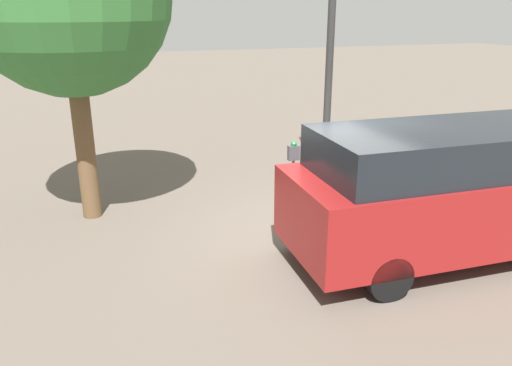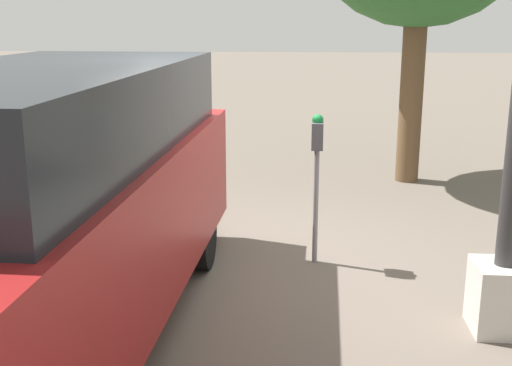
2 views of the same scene
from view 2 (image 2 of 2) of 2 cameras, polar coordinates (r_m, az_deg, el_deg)
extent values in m
plane|color=#60564C|center=(6.43, -0.51, -7.27)|extent=(80.00, 80.00, 0.00)
cylinder|color=gray|center=(6.35, 5.33, -2.10)|extent=(0.05, 0.05, 1.16)
cube|color=#47474C|center=(6.18, 5.48, 4.21)|extent=(0.20, 0.12, 0.26)
sphere|color=#14662D|center=(6.16, 5.52, 5.60)|extent=(0.11, 0.11, 0.11)
cube|color=beige|center=(5.41, 20.94, -9.49)|extent=(0.44, 0.44, 0.55)
cube|color=maroon|center=(4.92, -18.56, -4.18)|extent=(5.20, 2.13, 1.11)
cube|color=black|center=(4.84, -18.77, 6.08)|extent=(4.17, 1.94, 0.62)
cylinder|color=black|center=(6.28, -5.03, -4.77)|extent=(0.65, 0.26, 0.64)
cylinder|color=black|center=(6.80, -19.24, -4.01)|extent=(0.65, 0.26, 0.64)
cylinder|color=black|center=(16.19, -20.10, 6.18)|extent=(0.57, 0.22, 0.57)
cylinder|color=brown|center=(9.71, 13.67, 8.12)|extent=(0.34, 0.34, 2.74)
camera|label=1|loc=(12.20, -36.33, 17.88)|focal=35.00mm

